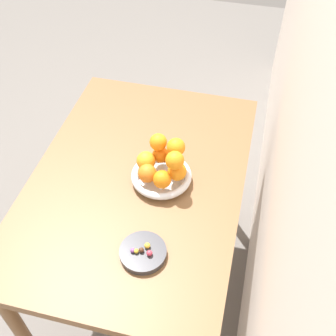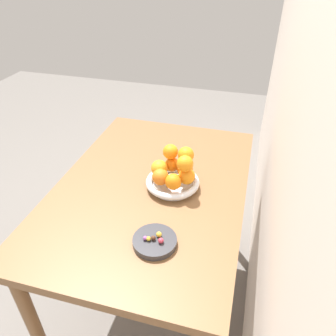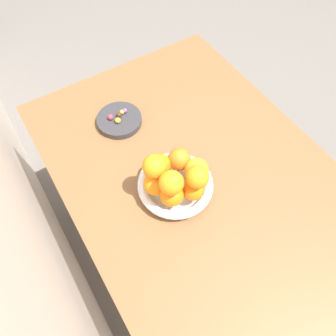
{
  "view_description": "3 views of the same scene",
  "coord_description": "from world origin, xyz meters",
  "px_view_note": "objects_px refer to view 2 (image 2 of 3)",
  "views": [
    {
      "loc": [
        0.95,
        0.35,
        1.88
      ],
      "look_at": [
        0.02,
        0.12,
        0.85
      ],
      "focal_mm": 45.0,
      "sensor_mm": 36.0,
      "label": 1
    },
    {
      "loc": [
        1.01,
        0.35,
        1.56
      ],
      "look_at": [
        -0.05,
        0.06,
        0.8
      ],
      "focal_mm": 35.0,
      "sensor_mm": 36.0,
      "label": 2
    },
    {
      "loc": [
        -0.38,
        0.35,
        1.58
      ],
      "look_at": [
        0.03,
        0.09,
        0.81
      ],
      "focal_mm": 35.0,
      "sensor_mm": 36.0,
      "label": 3
    }
  ],
  "objects_px": {
    "dining_table": "(152,201)",
    "candy_dish": "(155,241)",
    "orange_7": "(185,164)",
    "candy_ball_2": "(153,238)",
    "candy_ball_3": "(159,234)",
    "candy_ball_0": "(145,238)",
    "orange_1": "(160,177)",
    "fruit_bowl": "(173,183)",
    "candy_ball_1": "(148,239)",
    "orange_2": "(173,182)",
    "orange_6": "(186,155)",
    "orange_8": "(170,152)",
    "orange_3": "(186,177)",
    "orange_4": "(185,168)",
    "orange_0": "(159,168)",
    "candy_ball_4": "(161,241)",
    "orange_5": "(172,165)"
  },
  "relations": [
    {
      "from": "orange_1",
      "to": "candy_ball_1",
      "type": "relative_size",
      "value": 4.27
    },
    {
      "from": "candy_ball_1",
      "to": "dining_table",
      "type": "bearing_deg",
      "value": -163.68
    },
    {
      "from": "orange_1",
      "to": "orange_8",
      "type": "bearing_deg",
      "value": 172.46
    },
    {
      "from": "orange_1",
      "to": "fruit_bowl",
      "type": "bearing_deg",
      "value": 136.97
    },
    {
      "from": "orange_3",
      "to": "candy_ball_4",
      "type": "relative_size",
      "value": 3.55
    },
    {
      "from": "orange_3",
      "to": "orange_4",
      "type": "distance_m",
      "value": 0.06
    },
    {
      "from": "candy_ball_3",
      "to": "candy_ball_0",
      "type": "bearing_deg",
      "value": -56.56
    },
    {
      "from": "fruit_bowl",
      "to": "orange_1",
      "type": "distance_m",
      "value": 0.08
    },
    {
      "from": "orange_6",
      "to": "candy_ball_1",
      "type": "height_order",
      "value": "orange_6"
    },
    {
      "from": "candy_ball_1",
      "to": "orange_7",
      "type": "bearing_deg",
      "value": 170.59
    },
    {
      "from": "orange_2",
      "to": "candy_ball_1",
      "type": "xyz_separation_m",
      "value": [
        0.26,
        -0.01,
        -0.04
      ]
    },
    {
      "from": "orange_0",
      "to": "candy_ball_3",
      "type": "bearing_deg",
      "value": 16.21
    },
    {
      "from": "orange_1",
      "to": "orange_8",
      "type": "distance_m",
      "value": 0.12
    },
    {
      "from": "orange_4",
      "to": "orange_8",
      "type": "relative_size",
      "value": 1.06
    },
    {
      "from": "orange_1",
      "to": "orange_6",
      "type": "relative_size",
      "value": 1.02
    },
    {
      "from": "dining_table",
      "to": "orange_6",
      "type": "bearing_deg",
      "value": 111.46
    },
    {
      "from": "orange_1",
      "to": "orange_6",
      "type": "xyz_separation_m",
      "value": [
        -0.08,
        0.08,
        0.06
      ]
    },
    {
      "from": "candy_dish",
      "to": "orange_1",
      "type": "bearing_deg",
      "value": -167.63
    },
    {
      "from": "candy_ball_3",
      "to": "candy_ball_1",
      "type": "bearing_deg",
      "value": -47.59
    },
    {
      "from": "fruit_bowl",
      "to": "orange_8",
      "type": "bearing_deg",
      "value": -156.92
    },
    {
      "from": "orange_8",
      "to": "orange_7",
      "type": "bearing_deg",
      "value": 44.12
    },
    {
      "from": "orange_8",
      "to": "orange_0",
      "type": "bearing_deg",
      "value": -36.47
    },
    {
      "from": "candy_ball_2",
      "to": "orange_8",
      "type": "bearing_deg",
      "value": -173.53
    },
    {
      "from": "orange_1",
      "to": "candy_ball_4",
      "type": "xyz_separation_m",
      "value": [
        0.28,
        0.08,
        -0.04
      ]
    },
    {
      "from": "candy_dish",
      "to": "orange_7",
      "type": "relative_size",
      "value": 2.31
    },
    {
      "from": "candy_dish",
      "to": "candy_ball_4",
      "type": "xyz_separation_m",
      "value": [
        0.01,
        0.02,
        0.02
      ]
    },
    {
      "from": "dining_table",
      "to": "candy_ball_4",
      "type": "relative_size",
      "value": 59.05
    },
    {
      "from": "orange_6",
      "to": "candy_ball_3",
      "type": "height_order",
      "value": "orange_6"
    },
    {
      "from": "orange_2",
      "to": "candy_ball_3",
      "type": "xyz_separation_m",
      "value": [
        0.24,
        0.01,
        -0.04
      ]
    },
    {
      "from": "fruit_bowl",
      "to": "candy_ball_1",
      "type": "relative_size",
      "value": 14.13
    },
    {
      "from": "orange_3",
      "to": "orange_4",
      "type": "relative_size",
      "value": 1.01
    },
    {
      "from": "orange_5",
      "to": "orange_6",
      "type": "bearing_deg",
      "value": 74.51
    },
    {
      "from": "orange_1",
      "to": "orange_6",
      "type": "distance_m",
      "value": 0.13
    },
    {
      "from": "dining_table",
      "to": "orange_7",
      "type": "height_order",
      "value": "orange_7"
    },
    {
      "from": "orange_6",
      "to": "orange_7",
      "type": "bearing_deg",
      "value": 9.5
    },
    {
      "from": "orange_7",
      "to": "candy_ball_2",
      "type": "xyz_separation_m",
      "value": [
        0.29,
        -0.04,
        -0.11
      ]
    },
    {
      "from": "orange_1",
      "to": "orange_4",
      "type": "distance_m",
      "value": 0.11
    },
    {
      "from": "candy_dish",
      "to": "orange_6",
      "type": "xyz_separation_m",
      "value": [
        -0.35,
        0.02,
        0.13
      ]
    },
    {
      "from": "dining_table",
      "to": "candy_dish",
      "type": "relative_size",
      "value": 7.5
    },
    {
      "from": "orange_3",
      "to": "candy_ball_3",
      "type": "height_order",
      "value": "orange_3"
    },
    {
      "from": "fruit_bowl",
      "to": "candy_dish",
      "type": "xyz_separation_m",
      "value": [
        0.31,
        0.02,
        -0.01
      ]
    },
    {
      "from": "candy_ball_0",
      "to": "candy_ball_2",
      "type": "bearing_deg",
      "value": 104.98
    },
    {
      "from": "orange_1",
      "to": "candy_dish",
      "type": "bearing_deg",
      "value": 12.37
    },
    {
      "from": "fruit_bowl",
      "to": "candy_ball_3",
      "type": "height_order",
      "value": "same"
    },
    {
      "from": "orange_2",
      "to": "orange_6",
      "type": "distance_m",
      "value": 0.12
    },
    {
      "from": "candy_dish",
      "to": "orange_2",
      "type": "distance_m",
      "value": 0.26
    },
    {
      "from": "orange_7",
      "to": "orange_0",
      "type": "bearing_deg",
      "value": -107.14
    },
    {
      "from": "orange_5",
      "to": "candy_ball_3",
      "type": "relative_size",
      "value": 3.17
    },
    {
      "from": "candy_ball_3",
      "to": "orange_0",
      "type": "bearing_deg",
      "value": -163.79
    },
    {
      "from": "orange_4",
      "to": "candy_ball_4",
      "type": "distance_m",
      "value": 0.36
    }
  ]
}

